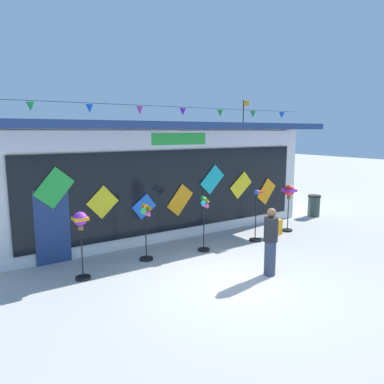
% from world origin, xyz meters
% --- Properties ---
extents(ground_plane, '(80.00, 80.00, 0.00)m').
position_xyz_m(ground_plane, '(0.00, 0.00, 0.00)').
color(ground_plane, '#ADAAA5').
extents(kite_shop_building, '(11.35, 6.82, 4.87)m').
position_xyz_m(kite_shop_building, '(0.77, 6.48, 1.90)').
color(kite_shop_building, silver).
rests_on(kite_shop_building, ground_plane).
extents(wind_spinner_far_left, '(0.36, 0.36, 1.65)m').
position_xyz_m(wind_spinner_far_left, '(-2.87, 2.15, 1.25)').
color(wind_spinner_far_left, black).
rests_on(wind_spinner_far_left, ground_plane).
extents(wind_spinner_left, '(0.40, 0.37, 1.61)m').
position_xyz_m(wind_spinner_left, '(-1.01, 2.47, 1.01)').
color(wind_spinner_left, black).
rests_on(wind_spinner_left, ground_plane).
extents(wind_spinner_center_left, '(0.38, 0.35, 1.66)m').
position_xyz_m(wind_spinner_center_left, '(0.76, 2.23, 1.04)').
color(wind_spinner_center_left, black).
rests_on(wind_spinner_center_left, ground_plane).
extents(wind_spinner_center_right, '(0.59, 0.37, 1.67)m').
position_xyz_m(wind_spinner_center_right, '(2.80, 2.13, 0.93)').
color(wind_spinner_center_right, black).
rests_on(wind_spinner_center_right, ground_plane).
extents(wind_spinner_right, '(0.39, 0.39, 1.65)m').
position_xyz_m(wind_spinner_right, '(4.49, 2.37, 1.30)').
color(wind_spinner_right, black).
rests_on(wind_spinner_right, ground_plane).
extents(person_near_camera, '(0.46, 0.34, 1.68)m').
position_xyz_m(person_near_camera, '(1.04, -0.15, 0.89)').
color(person_near_camera, '#333D56').
rests_on(person_near_camera, ground_plane).
extents(trash_bin, '(0.52, 0.52, 0.89)m').
position_xyz_m(trash_bin, '(7.14, 3.33, 0.45)').
color(trash_bin, '#2D4238').
rests_on(trash_bin, ground_plane).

